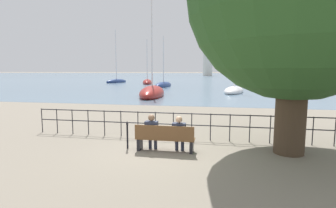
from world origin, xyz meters
name	(u,v)px	position (x,y,z in m)	size (l,w,h in m)	color
ground_plane	(165,151)	(0.00, 0.00, 0.00)	(1000.00, 1000.00, 0.00)	gray
harbor_water	(215,75)	(0.00, 161.17, 0.00)	(600.00, 300.00, 0.01)	slate
park_bench	(165,139)	(0.00, -0.06, 0.44)	(1.97, 0.45, 0.90)	brown
seated_person_left	(152,130)	(-0.46, 0.01, 0.68)	(0.42, 0.35, 1.23)	#2D3347
seated_person_right	(179,132)	(0.46, 0.01, 0.67)	(0.44, 0.35, 1.20)	#2D3347
promenade_railing	(173,121)	(0.00, 1.62, 0.69)	(11.62, 0.04, 1.05)	black
closed_umbrella	(127,133)	(-1.33, 0.01, 0.54)	(0.09, 0.09, 0.97)	black
sailboat_0	(117,81)	(-20.76, 47.61, 0.34)	(3.64, 6.60, 11.97)	navy
sailboat_1	(326,84)	(20.68, 42.89, 0.39)	(3.58, 5.79, 11.59)	black
sailboat_2	(234,91)	(3.65, 24.56, 0.27)	(3.35, 6.90, 8.68)	white
sailboat_3	(147,82)	(-12.65, 44.17, 0.31)	(3.55, 7.71, 9.42)	maroon
sailboat_4	(152,93)	(-5.09, 18.37, 0.35)	(3.25, 8.40, 10.30)	maroon
sailboat_5	(163,85)	(-7.22, 34.50, 0.29)	(2.52, 6.75, 8.66)	navy
harbor_lighthouse	(208,56)	(-3.79, 134.37, 10.75)	(4.99, 4.99, 23.10)	silver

